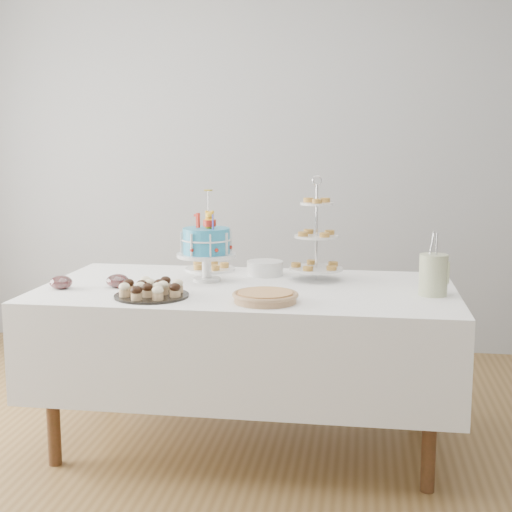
# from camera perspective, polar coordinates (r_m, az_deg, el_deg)

# --- Properties ---
(floor) EXTENTS (5.00, 5.00, 0.00)m
(floor) POSITION_cam_1_polar(r_m,az_deg,el_deg) (3.30, -1.55, -16.72)
(floor) COLOR brown
(floor) RESTS_ON ground
(walls) EXTENTS (5.04, 4.04, 2.70)m
(walls) POSITION_cam_1_polar(r_m,az_deg,el_deg) (2.97, -1.67, 7.40)
(walls) COLOR #949699
(walls) RESTS_ON floor
(table) EXTENTS (1.92, 1.02, 0.77)m
(table) POSITION_cam_1_polar(r_m,az_deg,el_deg) (3.39, -0.68, -6.22)
(table) COLOR white
(table) RESTS_ON floor
(birthday_cake) EXTENTS (0.29, 0.29, 0.44)m
(birthday_cake) POSITION_cam_1_polar(r_m,az_deg,el_deg) (3.45, -3.97, -0.05)
(birthday_cake) COLOR white
(birthday_cake) RESTS_ON table
(cupcake_tray) EXTENTS (0.33, 0.33, 0.07)m
(cupcake_tray) POSITION_cam_1_polar(r_m,az_deg,el_deg) (3.14, -8.36, -2.60)
(cupcake_tray) COLOR black
(cupcake_tray) RESTS_ON table
(pie) EXTENTS (0.28, 0.28, 0.04)m
(pie) POSITION_cam_1_polar(r_m,az_deg,el_deg) (3.01, 0.75, -3.24)
(pie) COLOR tan
(pie) RESTS_ON table
(tiered_stand) EXTENTS (0.26, 0.26, 0.51)m
(tiered_stand) POSITION_cam_1_polar(r_m,az_deg,el_deg) (3.47, 4.85, 1.53)
(tiered_stand) COLOR silver
(tiered_stand) RESTS_ON table
(plate_stack) EXTENTS (0.18, 0.18, 0.07)m
(plate_stack) POSITION_cam_1_polar(r_m,az_deg,el_deg) (3.62, 0.73, -0.97)
(plate_stack) COLOR white
(plate_stack) RESTS_ON table
(pastry_plate) EXTENTS (0.26, 0.26, 0.04)m
(pastry_plate) POSITION_cam_1_polar(r_m,az_deg,el_deg) (3.76, -3.71, -0.89)
(pastry_plate) COLOR white
(pastry_plate) RESTS_ON table
(jam_bowl_a) EXTENTS (0.10, 0.10, 0.06)m
(jam_bowl_a) POSITION_cam_1_polar(r_m,az_deg,el_deg) (3.40, -15.33, -2.06)
(jam_bowl_a) COLOR silver
(jam_bowl_a) RESTS_ON table
(jam_bowl_b) EXTENTS (0.11, 0.11, 0.06)m
(jam_bowl_b) POSITION_cam_1_polar(r_m,az_deg,el_deg) (3.37, -11.01, -1.98)
(jam_bowl_b) COLOR silver
(jam_bowl_b) RESTS_ON table
(utensil_pitcher) EXTENTS (0.13, 0.12, 0.28)m
(utensil_pitcher) POSITION_cam_1_polar(r_m,az_deg,el_deg) (3.22, 14.01, -1.34)
(utensil_pitcher) COLOR beige
(utensil_pitcher) RESTS_ON table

